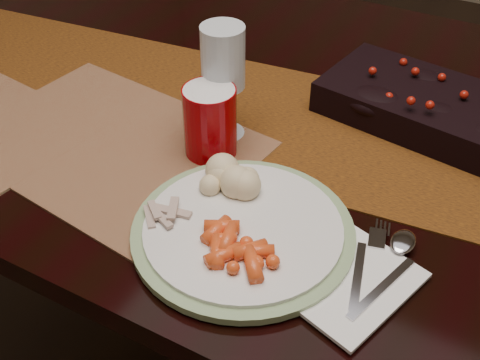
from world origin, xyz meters
The scene contains 13 objects.
dining_table centered at (0.00, 0.00, 0.38)m, with size 1.80×1.00×0.75m, color black.
table_runner centered at (-0.05, -0.04, 0.75)m, with size 1.65×0.34×0.00m, color black.
centerpiece centered at (0.14, 0.07, 0.79)m, with size 0.36×0.18×0.07m, color black, non-canonical shape.
placemat_main centered at (-0.29, -0.24, 0.75)m, with size 0.45×0.33×0.00m, color brown.
dinner_plate centered at (-0.01, -0.32, 0.76)m, with size 0.30×0.30×0.02m, color white.
baby_carrots centered at (0.01, -0.36, 0.78)m, with size 0.10×0.08×0.02m, color #E94D1C, non-canonical shape.
mashed_potatoes centered at (-0.06, -0.26, 0.79)m, with size 0.08×0.07×0.05m, color beige, non-canonical shape.
turkey_shreds centered at (-0.11, -0.35, 0.78)m, with size 0.07×0.06×0.02m, color #A28C82, non-canonical shape.
napkin centered at (0.14, -0.33, 0.76)m, with size 0.14×0.16×0.01m, color white.
fork centered at (0.15, -0.30, 0.76)m, with size 0.02×0.15×0.00m, color #A8A7B9, non-canonical shape.
spoon centered at (0.19, -0.30, 0.76)m, with size 0.03×0.16×0.00m, color silver, non-canonical shape.
red_cup centered at (-0.14, -0.18, 0.81)m, with size 0.08×0.08×0.11m, color #930006.
wine_glass centered at (-0.15, -0.12, 0.84)m, with size 0.07×0.07×0.19m, color silver, non-canonical shape.
Camera 1 is at (0.26, -0.82, 1.32)m, focal length 45.00 mm.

